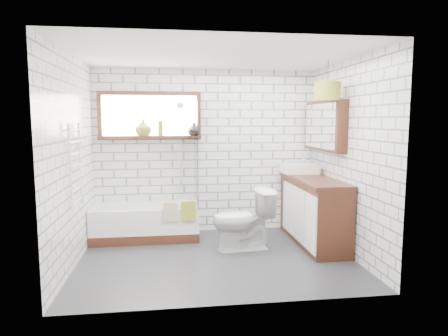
{
  "coord_description": "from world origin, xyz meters",
  "views": [
    {
      "loc": [
        -0.55,
        -4.84,
        1.74
      ],
      "look_at": [
        0.13,
        0.25,
        1.12
      ],
      "focal_mm": 32.0,
      "sensor_mm": 36.0,
      "label": 1
    }
  ],
  "objects": [
    {
      "name": "bottle",
      "position": [
        -0.7,
        1.23,
        1.59
      ],
      "size": [
        0.08,
        0.08,
        0.22
      ],
      "primitive_type": "cylinder",
      "rotation": [
        0.0,
        0.0,
        0.22
      ],
      "color": "olive",
      "rests_on": "window"
    },
    {
      "name": "vase_olive",
      "position": [
        -0.95,
        1.23,
        1.61
      ],
      "size": [
        0.31,
        0.31,
        0.25
      ],
      "primitive_type": "imported",
      "rotation": [
        0.0,
        0.0,
        -0.36
      ],
      "color": "olive",
      "rests_on": "window"
    },
    {
      "name": "shower_riser",
      "position": [
        -0.4,
        1.26,
        1.35
      ],
      "size": [
        0.02,
        0.02,
        1.3
      ],
      "primitive_type": "cylinder",
      "color": "silver",
      "rests_on": "wall_back"
    },
    {
      "name": "vase_dark",
      "position": [
        -0.2,
        1.23,
        1.58
      ],
      "size": [
        0.22,
        0.22,
        0.19
      ],
      "primitive_type": "imported",
      "rotation": [
        0.0,
        0.0,
        0.2
      ],
      "color": "black",
      "rests_on": "window"
    },
    {
      "name": "wall_right",
      "position": [
        1.7,
        0.0,
        1.25
      ],
      "size": [
        0.01,
        2.6,
        2.5
      ],
      "primitive_type": "cube",
      "color": "white",
      "rests_on": "ground"
    },
    {
      "name": "tap",
      "position": [
        1.54,
        0.94,
        1.07
      ],
      "size": [
        0.04,
        0.04,
        0.16
      ],
      "primitive_type": "cylinder",
      "rotation": [
        0.0,
        0.0,
        0.34
      ],
      "color": "silver",
      "rests_on": "vanity"
    },
    {
      "name": "towel_radiator",
      "position": [
        -1.66,
        0.0,
        1.2
      ],
      "size": [
        0.06,
        0.52,
        1.0
      ],
      "primitive_type": "cube",
      "color": "white",
      "rests_on": "wall_left"
    },
    {
      "name": "towel_green",
      "position": [
        -0.31,
        0.63,
        0.47
      ],
      "size": [
        0.21,
        0.06,
        0.28
      ],
      "primitive_type": "cube",
      "color": "olive",
      "rests_on": "bathtub"
    },
    {
      "name": "ceiling",
      "position": [
        0.0,
        0.0,
        2.5
      ],
      "size": [
        3.4,
        2.6,
        0.01
      ],
      "primitive_type": "cube",
      "color": "white",
      "rests_on": "ground"
    },
    {
      "name": "mirror_cabinet",
      "position": [
        1.62,
        0.6,
        1.65
      ],
      "size": [
        0.16,
        1.2,
        0.7
      ],
      "primitive_type": "cube",
      "color": "black",
      "rests_on": "wall_right"
    },
    {
      "name": "pendant",
      "position": [
        1.45,
        0.11,
        2.1
      ],
      "size": [
        0.32,
        0.32,
        0.24
      ],
      "primitive_type": "cylinder",
      "color": "olive",
      "rests_on": "ceiling"
    },
    {
      "name": "toilet",
      "position": [
        0.39,
        0.3,
        0.41
      ],
      "size": [
        0.52,
        0.84,
        0.82
      ],
      "primitive_type": "imported",
      "rotation": [
        0.0,
        0.0,
        -1.49
      ],
      "color": "white",
      "rests_on": "floor"
    },
    {
      "name": "basin",
      "position": [
        1.38,
        0.94,
        1.01
      ],
      "size": [
        0.5,
        0.44,
        0.15
      ],
      "primitive_type": "cube",
      "color": "white",
      "rests_on": "vanity"
    },
    {
      "name": "wall_front",
      "position": [
        0.0,
        -1.3,
        1.25
      ],
      "size": [
        3.4,
        0.01,
        2.5
      ],
      "primitive_type": "cube",
      "color": "white",
      "rests_on": "ground"
    },
    {
      "name": "shower_screen",
      "position": [
        -0.18,
        0.96,
        1.24
      ],
      "size": [
        0.02,
        0.72,
        1.5
      ],
      "primitive_type": "cube",
      "color": "white",
      "rests_on": "bathtub"
    },
    {
      "name": "wall_left",
      "position": [
        -1.7,
        0.0,
        1.25
      ],
      "size": [
        0.01,
        2.6,
        2.5
      ],
      "primitive_type": "cube",
      "color": "white",
      "rests_on": "ground"
    },
    {
      "name": "floor",
      "position": [
        0.0,
        0.0,
        -0.01
      ],
      "size": [
        3.4,
        2.6,
        0.01
      ],
      "primitive_type": "cube",
      "color": "#26262A",
      "rests_on": "ground"
    },
    {
      "name": "window",
      "position": [
        -0.85,
        1.26,
        1.8
      ],
      "size": [
        1.52,
        0.16,
        0.68
      ],
      "primitive_type": "cube",
      "color": "black",
      "rests_on": "wall_back"
    },
    {
      "name": "wall_back",
      "position": [
        0.0,
        1.3,
        1.25
      ],
      "size": [
        3.4,
        0.01,
        2.5
      ],
      "primitive_type": "cube",
      "color": "white",
      "rests_on": "ground"
    },
    {
      "name": "towel_beige",
      "position": [
        -0.56,
        0.63,
        0.47
      ],
      "size": [
        0.2,
        0.05,
        0.26
      ],
      "primitive_type": "cube",
      "color": "tan",
      "rests_on": "bathtub"
    },
    {
      "name": "bathtub",
      "position": [
        -0.93,
        0.96,
        0.25
      ],
      "size": [
        1.53,
        0.67,
        0.49
      ],
      "primitive_type": "cube",
      "color": "white",
      "rests_on": "floor"
    },
    {
      "name": "vanity",
      "position": [
        1.44,
        0.47,
        0.47
      ],
      "size": [
        0.53,
        1.64,
        0.94
      ],
      "primitive_type": "cube",
      "color": "black",
      "rests_on": "floor"
    }
  ]
}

